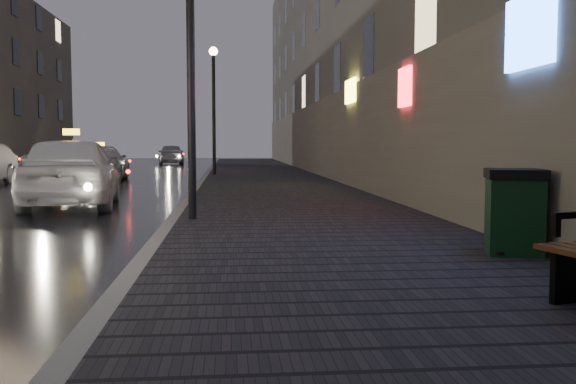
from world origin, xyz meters
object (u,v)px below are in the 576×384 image
(lamp_near, at_px, (190,21))
(lamp_far, at_px, (214,94))
(taxi_near, at_px, (72,171))
(taxi_far, at_px, (53,159))
(trash_bin, at_px, (514,211))
(car_far, at_px, (171,154))
(taxi_mid, at_px, (100,163))

(lamp_near, distance_m, lamp_far, 16.00)
(lamp_far, height_order, taxi_near, lamp_far)
(taxi_far, bearing_deg, trash_bin, -62.55)
(taxi_far, height_order, car_far, car_far)
(trash_bin, relative_size, taxi_mid, 0.21)
(trash_bin, xyz_separation_m, taxi_near, (-6.85, 7.65, 0.16))
(taxi_near, height_order, taxi_mid, taxi_near)
(lamp_near, height_order, trash_bin, lamp_near)
(lamp_near, bearing_deg, taxi_far, 110.12)
(taxi_far, xyz_separation_m, car_far, (5.17, 9.99, 0.04))
(lamp_far, bearing_deg, car_far, 100.96)
(car_far, bearing_deg, taxi_near, 84.89)
(taxi_mid, bearing_deg, lamp_far, -161.93)
(taxi_far, relative_size, car_far, 1.16)
(taxi_near, bearing_deg, taxi_mid, -88.81)
(taxi_near, relative_size, taxi_mid, 1.03)
(taxi_near, bearing_deg, trash_bin, 125.15)
(lamp_far, height_order, taxi_mid, lamp_far)
(taxi_mid, xyz_separation_m, taxi_far, (-4.16, 8.94, -0.01))
(lamp_near, relative_size, taxi_mid, 1.13)
(taxi_far, bearing_deg, taxi_mid, -62.29)
(taxi_near, bearing_deg, taxi_far, -80.58)
(lamp_near, height_order, taxi_near, lamp_near)
(lamp_far, xyz_separation_m, taxi_near, (-2.90, -12.22, -2.67))
(trash_bin, relative_size, taxi_far, 0.21)
(trash_bin, bearing_deg, taxi_mid, 130.68)
(trash_bin, height_order, car_far, car_far)
(taxi_near, xyz_separation_m, taxi_far, (-5.61, 19.45, -0.15))
(lamp_far, relative_size, taxi_far, 1.11)
(taxi_mid, bearing_deg, taxi_far, -68.48)
(lamp_far, xyz_separation_m, taxi_mid, (-4.35, -1.71, -2.81))
(trash_bin, bearing_deg, lamp_near, 151.70)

